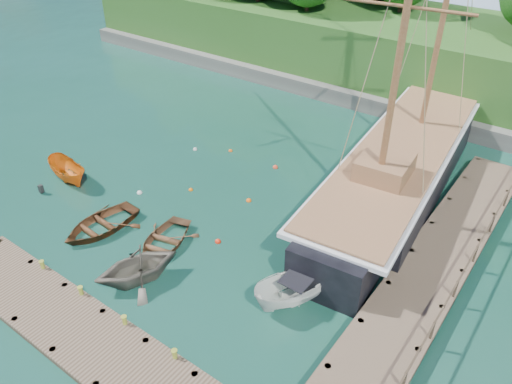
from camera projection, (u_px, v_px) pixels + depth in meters
ground at (175, 254)px, 26.44m from camera, size 160.00×160.00×0.00m
dock_near at (100, 347)px, 20.86m from camera, size 20.00×3.20×1.10m
dock_east at (436, 263)px, 25.22m from camera, size 3.20×24.00×1.10m
bollard_0 at (46, 277)px, 25.00m from camera, size 0.26×0.26×0.45m
bollard_1 at (84, 303)px, 23.52m from camera, size 0.26×0.26×0.45m
bollard_2 at (127, 333)px, 22.04m from camera, size 0.26×0.26×0.45m
bollard_3 at (176, 367)px, 20.56m from camera, size 0.26×0.26×0.45m
rowboat_0 at (101, 229)px, 28.21m from camera, size 3.61×4.81×0.95m
rowboat_1 at (139, 280)px, 24.80m from camera, size 4.90×5.20×2.18m
rowboat_2 at (164, 245)px, 27.04m from camera, size 3.90×4.74×0.85m
motorboat_orange at (70, 180)px, 32.51m from camera, size 4.20×2.24×1.54m
cabin_boat_white at (296, 301)px, 23.65m from camera, size 3.32×5.00×1.81m
schooner at (398, 172)px, 31.02m from camera, size 7.46×29.35×21.83m
mooring_buoy_0 at (140, 193)px, 31.24m from camera, size 0.34×0.34×0.34m
mooring_buoy_1 at (191, 190)px, 31.53m from camera, size 0.27×0.27×0.27m
mooring_buoy_2 at (249, 201)px, 30.53m from camera, size 0.33×0.33×0.33m
mooring_buoy_3 at (301, 216)px, 29.22m from camera, size 0.36×0.36×0.36m
mooring_buoy_4 at (230, 151)px, 35.74m from camera, size 0.28×0.28×0.28m
mooring_buoy_5 at (275, 168)px, 33.83m from camera, size 0.36×0.36×0.36m
mooring_buoy_6 at (195, 150)px, 35.92m from camera, size 0.31×0.31×0.31m
mooring_buoy_7 at (218, 242)px, 27.26m from camera, size 0.33×0.33×0.33m
headland at (294, 0)px, 50.70m from camera, size 51.00×19.31×12.90m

